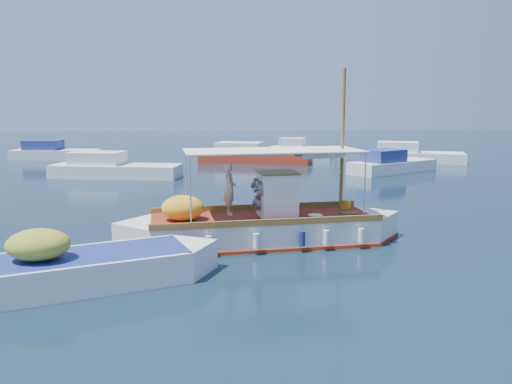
{
  "coord_description": "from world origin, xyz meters",
  "views": [
    {
      "loc": [
        -1.74,
        -15.86,
        4.35
      ],
      "look_at": [
        -0.8,
        0.0,
        1.65
      ],
      "focal_mm": 35.0,
      "sensor_mm": 36.0,
      "label": 1
    }
  ],
  "objects": [
    {
      "name": "bg_boat_far_w",
      "position": [
        -16.49,
        27.51,
        0.49
      ],
      "size": [
        7.42,
        3.01,
        1.8
      ],
      "rotation": [
        0.0,
        0.0,
        -0.1
      ],
      "color": "silver",
      "rests_on": "ground"
    },
    {
      "name": "bg_boat_n",
      "position": [
        0.3,
        23.83,
        0.49
      ],
      "size": [
        9.22,
        5.28,
        1.8
      ],
      "rotation": [
        0.0,
        0.0,
        -0.3
      ],
      "color": "#9E2E1A",
      "rests_on": "ground"
    },
    {
      "name": "bg_boat_far_n",
      "position": [
        4.92,
        29.54,
        0.49
      ],
      "size": [
        5.91,
        3.7,
        1.8
      ],
      "rotation": [
        0.0,
        0.0,
        -0.33
      ],
      "color": "silver",
      "rests_on": "ground"
    },
    {
      "name": "bg_boat_ne",
      "position": [
        9.29,
        16.94,
        0.49
      ],
      "size": [
        6.78,
        5.37,
        1.8
      ],
      "rotation": [
        0.0,
        0.0,
        0.56
      ],
      "color": "silver",
      "rests_on": "ground"
    },
    {
      "name": "bg_boat_nw",
      "position": [
        -8.96,
        15.86,
        0.49
      ],
      "size": [
        8.31,
        3.69,
        1.8
      ],
      "rotation": [
        0.0,
        0.0,
        -0.17
      ],
      "color": "silver",
      "rests_on": "ground"
    },
    {
      "name": "ground",
      "position": [
        0.0,
        0.0,
        0.0
      ],
      "size": [
        160.0,
        160.0,
        0.0
      ],
      "primitive_type": "plane",
      "color": "black",
      "rests_on": "ground"
    },
    {
      "name": "bg_boat_e",
      "position": [
        13.0,
        23.54,
        0.49
      ],
      "size": [
        8.34,
        5.02,
        1.8
      ],
      "rotation": [
        0.0,
        0.0,
        -0.33
      ],
      "color": "silver",
      "rests_on": "ground"
    },
    {
      "name": "fishing_caique",
      "position": [
        -0.66,
        -0.13,
        0.51
      ],
      "size": [
        9.39,
        3.42,
        5.78
      ],
      "rotation": [
        0.0,
        0.0,
        0.13
      ],
      "color": "white",
      "rests_on": "ground"
    },
    {
      "name": "dinghy",
      "position": [
        -5.43,
        -3.9,
        0.37
      ],
      "size": [
        6.7,
        3.75,
        1.75
      ],
      "rotation": [
        0.0,
        0.0,
        0.37
      ],
      "color": "white",
      "rests_on": "ground"
    }
  ]
}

